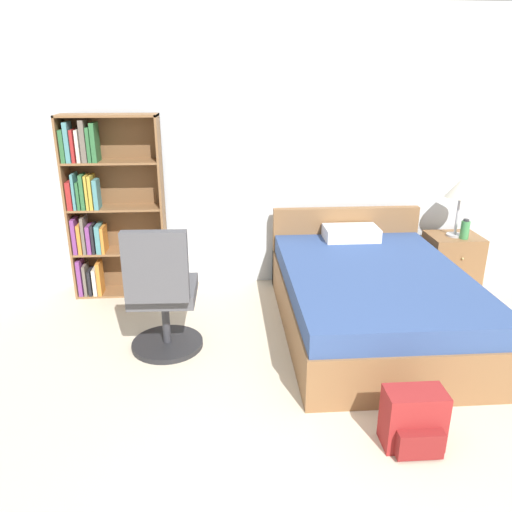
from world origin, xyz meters
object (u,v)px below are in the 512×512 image
(water_bottle, at_px, (465,229))
(office_chair, at_px, (162,297))
(table_lamp, at_px, (461,190))
(bed, at_px, (370,297))
(backpack_red, at_px, (414,421))
(bookshelf, at_px, (104,207))
(nightstand, at_px, (451,261))

(water_bottle, bearing_deg, office_chair, -160.36)
(table_lamp, bearing_deg, bed, -143.27)
(bed, relative_size, backpack_red, 5.85)
(bookshelf, xyz_separation_m, bed, (2.28, -0.86, -0.58))
(bed, xyz_separation_m, water_bottle, (1.08, 0.68, 0.35))
(nightstand, relative_size, table_lamp, 0.95)
(bookshelf, height_order, nightstand, bookshelf)
(table_lamp, xyz_separation_m, water_bottle, (0.05, -0.09, -0.36))
(bookshelf, distance_m, nightstand, 3.37)
(backpack_red, bearing_deg, bed, 83.97)
(nightstand, bearing_deg, bookshelf, 178.64)
(backpack_red, bearing_deg, water_bottle, 59.62)
(water_bottle, xyz_separation_m, backpack_red, (-1.23, -2.09, -0.45))
(nightstand, distance_m, table_lamp, 0.72)
(bookshelf, xyz_separation_m, backpack_red, (2.13, -2.27, -0.69))
(bookshelf, bearing_deg, bed, -20.67)
(bed, bearing_deg, bookshelf, 159.33)
(bookshelf, distance_m, backpack_red, 3.19)
(bed, distance_m, backpack_red, 1.42)
(water_bottle, bearing_deg, table_lamp, 120.49)
(bed, relative_size, nightstand, 3.87)
(office_chair, relative_size, table_lamp, 1.83)
(table_lamp, bearing_deg, water_bottle, -59.51)
(water_bottle, relative_size, backpack_red, 0.54)
(office_chair, height_order, backpack_red, office_chair)
(bed, bearing_deg, nightstand, 36.93)
(table_lamp, xyz_separation_m, backpack_red, (-1.18, -2.18, -0.82))
(office_chair, relative_size, nightstand, 1.93)
(bookshelf, xyz_separation_m, water_bottle, (3.36, -0.18, -0.23))
(bed, height_order, office_chair, office_chair)
(table_lamp, relative_size, water_bottle, 2.94)
(nightstand, distance_m, backpack_red, 2.50)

